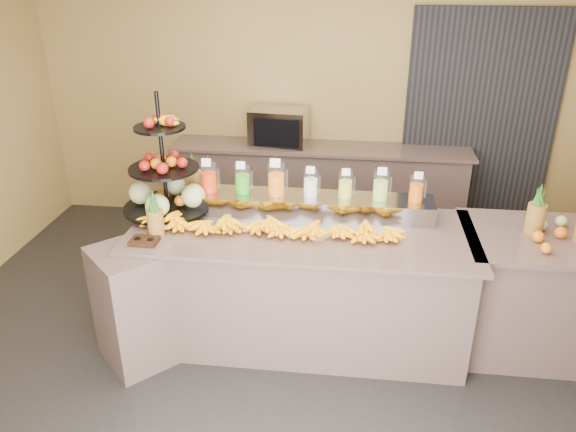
% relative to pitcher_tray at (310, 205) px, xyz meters
% --- Properties ---
extents(ground, '(6.00, 6.00, 0.00)m').
position_rel_pitcher_tray_xyz_m(ground, '(-0.03, -0.58, -1.01)').
color(ground, black).
rests_on(ground, ground).
extents(room_envelope, '(6.04, 5.02, 2.82)m').
position_rel_pitcher_tray_xyz_m(room_envelope, '(0.15, 0.21, 0.87)').
color(room_envelope, olive).
rests_on(room_envelope, ground).
extents(buffet_counter, '(2.75, 1.25, 0.93)m').
position_rel_pitcher_tray_xyz_m(buffet_counter, '(-0.15, -0.32, -0.54)').
color(buffet_counter, gray).
rests_on(buffet_counter, ground).
extents(right_counter, '(1.08, 0.88, 0.93)m').
position_rel_pitcher_tray_xyz_m(right_counter, '(1.67, -0.18, -0.54)').
color(right_counter, gray).
rests_on(right_counter, ground).
extents(back_ledge, '(3.10, 0.55, 0.93)m').
position_rel_pitcher_tray_xyz_m(back_ledge, '(-0.03, 1.67, -0.54)').
color(back_ledge, gray).
rests_on(back_ledge, ground).
extents(pitcher_tray, '(1.85, 0.30, 0.15)m').
position_rel_pitcher_tray_xyz_m(pitcher_tray, '(0.00, 0.00, 0.00)').
color(pitcher_tray, gray).
rests_on(pitcher_tray, buffet_counter).
extents(juice_pitcher_orange_a, '(0.12, 0.13, 0.29)m').
position_rel_pitcher_tray_xyz_m(juice_pitcher_orange_a, '(-0.78, -0.00, 0.17)').
color(juice_pitcher_orange_a, silver).
rests_on(juice_pitcher_orange_a, pitcher_tray).
extents(juice_pitcher_green, '(0.12, 0.12, 0.28)m').
position_rel_pitcher_tray_xyz_m(juice_pitcher_green, '(-0.52, -0.00, 0.17)').
color(juice_pitcher_green, silver).
rests_on(juice_pitcher_green, pitcher_tray).
extents(juice_pitcher_orange_b, '(0.13, 0.14, 0.32)m').
position_rel_pitcher_tray_xyz_m(juice_pitcher_orange_b, '(-0.26, -0.00, 0.18)').
color(juice_pitcher_orange_b, silver).
rests_on(juice_pitcher_orange_b, pitcher_tray).
extents(juice_pitcher_milk, '(0.11, 0.11, 0.27)m').
position_rel_pitcher_tray_xyz_m(juice_pitcher_milk, '(-0.00, -0.00, 0.16)').
color(juice_pitcher_milk, silver).
rests_on(juice_pitcher_milk, pitcher_tray).
extents(juice_pitcher_lemon, '(0.11, 0.11, 0.26)m').
position_rel_pitcher_tray_xyz_m(juice_pitcher_lemon, '(0.26, -0.00, 0.16)').
color(juice_pitcher_lemon, silver).
rests_on(juice_pitcher_lemon, pitcher_tray).
extents(juice_pitcher_lime, '(0.12, 0.12, 0.28)m').
position_rel_pitcher_tray_xyz_m(juice_pitcher_lime, '(0.52, -0.00, 0.17)').
color(juice_pitcher_lime, silver).
rests_on(juice_pitcher_lime, pitcher_tray).
extents(juice_pitcher_orange_c, '(0.11, 0.11, 0.26)m').
position_rel_pitcher_tray_xyz_m(juice_pitcher_orange_c, '(0.78, -0.00, 0.16)').
color(juice_pitcher_orange_c, silver).
rests_on(juice_pitcher_orange_c, pitcher_tray).
extents(banana_heap, '(1.92, 0.17, 0.16)m').
position_rel_pitcher_tray_xyz_m(banana_heap, '(-0.26, -0.34, -0.01)').
color(banana_heap, '#FBB10C').
rests_on(banana_heap, buffet_counter).
extents(fruit_stand, '(0.75, 0.75, 0.94)m').
position_rel_pitcher_tray_xyz_m(fruit_stand, '(-1.05, -0.11, 0.16)').
color(fruit_stand, black).
rests_on(fruit_stand, buffet_counter).
extents(condiment_caddy, '(0.19, 0.14, 0.03)m').
position_rel_pitcher_tray_xyz_m(condiment_caddy, '(-1.10, -0.61, -0.06)').
color(condiment_caddy, black).
rests_on(condiment_caddy, buffet_counter).
extents(pineapple_left_a, '(0.11, 0.11, 0.35)m').
position_rel_pitcher_tray_xyz_m(pineapple_left_a, '(-1.05, -0.49, 0.05)').
color(pineapple_left_a, brown).
rests_on(pineapple_left_a, buffet_counter).
extents(pineapple_left_b, '(0.14, 0.14, 0.41)m').
position_rel_pitcher_tray_xyz_m(pineapple_left_b, '(-0.95, 0.14, 0.08)').
color(pineapple_left_b, brown).
rests_on(pineapple_left_b, buffet_counter).
extents(right_fruit_pile, '(0.42, 0.40, 0.22)m').
position_rel_pitcher_tray_xyz_m(right_fruit_pile, '(1.74, -0.26, -0.01)').
color(right_fruit_pile, brown).
rests_on(right_fruit_pile, right_counter).
extents(oven_warmer, '(0.61, 0.45, 0.38)m').
position_rel_pitcher_tray_xyz_m(oven_warmer, '(-0.47, 1.67, 0.12)').
color(oven_warmer, gray).
rests_on(oven_warmer, back_ledge).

